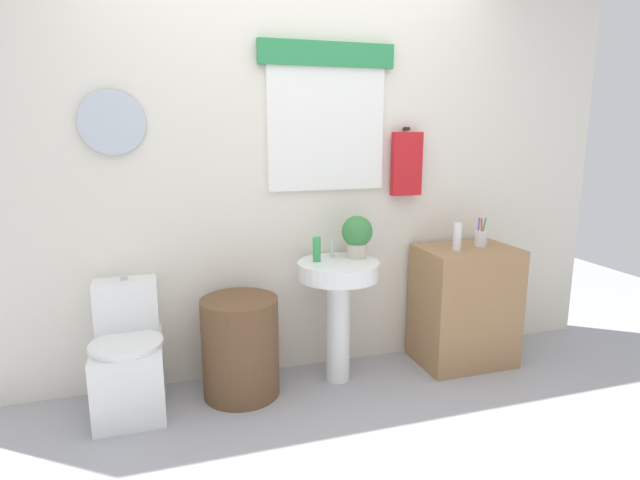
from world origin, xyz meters
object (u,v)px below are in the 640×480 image
at_px(laundry_hamper, 240,347).
at_px(lotion_bottle, 457,237).
at_px(wooden_cabinet, 464,305).
at_px(toilet, 129,361).
at_px(toothbrush_cup, 481,238).
at_px(soap_bottle, 317,249).
at_px(pedestal_sink, 338,293).
at_px(potted_plant, 357,234).

relative_size(laundry_hamper, lotion_bottle, 3.38).
bearing_deg(wooden_cabinet, lotion_bottle, -159.43).
bearing_deg(toilet, lotion_bottle, -2.06).
bearing_deg(toothbrush_cup, lotion_bottle, -164.27).
bearing_deg(soap_bottle, toilet, -179.01).
bearing_deg(laundry_hamper, wooden_cabinet, 0.00).
distance_m(laundry_hamper, wooden_cabinet, 1.48).
xyz_separation_m(wooden_cabinet, lotion_bottle, (-0.11, -0.04, 0.48)).
distance_m(pedestal_sink, potted_plant, 0.37).
distance_m(toilet, pedestal_sink, 1.24).
xyz_separation_m(toilet, laundry_hamper, (0.61, -0.03, 0.01)).
xyz_separation_m(laundry_hamper, pedestal_sink, (0.60, 0.00, 0.27)).
distance_m(laundry_hamper, potted_plant, 0.96).
bearing_deg(toilet, laundry_hamper, -2.93).
relative_size(pedestal_sink, soap_bottle, 5.10).
distance_m(toilet, soap_bottle, 1.22).
height_order(toilet, wooden_cabinet, wooden_cabinet).
height_order(toilet, pedestal_sink, pedestal_sink).
distance_m(wooden_cabinet, toothbrush_cup, 0.46).
distance_m(toilet, laundry_hamper, 0.61).
bearing_deg(pedestal_sink, laundry_hamper, -180.00).
distance_m(soap_bottle, lotion_bottle, 0.90).
distance_m(toilet, lotion_bottle, 2.07).
height_order(soap_bottle, potted_plant, potted_plant).
bearing_deg(wooden_cabinet, pedestal_sink, 180.00).
relative_size(soap_bottle, lotion_bottle, 0.86).
bearing_deg(toothbrush_cup, potted_plant, 177.30).
xyz_separation_m(potted_plant, lotion_bottle, (0.64, -0.10, -0.03)).
relative_size(laundry_hamper, wooden_cabinet, 0.75).
xyz_separation_m(toilet, toothbrush_cup, (2.20, -0.01, 0.56)).
relative_size(lotion_bottle, toothbrush_cup, 0.93).
bearing_deg(soap_bottle, lotion_bottle, -5.74).
relative_size(soap_bottle, potted_plant, 0.57).
distance_m(wooden_cabinet, lotion_bottle, 0.49).
height_order(pedestal_sink, wooden_cabinet, wooden_cabinet).
bearing_deg(lotion_bottle, wooden_cabinet, 20.57).
bearing_deg(pedestal_sink, wooden_cabinet, -0.00).
xyz_separation_m(pedestal_sink, toothbrush_cup, (0.99, 0.02, 0.27)).
bearing_deg(pedestal_sink, soap_bottle, 157.38).
xyz_separation_m(soap_bottle, lotion_bottle, (0.90, -0.09, 0.04)).
xyz_separation_m(toilet, lotion_bottle, (1.98, -0.07, 0.59)).
height_order(pedestal_sink, soap_bottle, soap_bottle).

